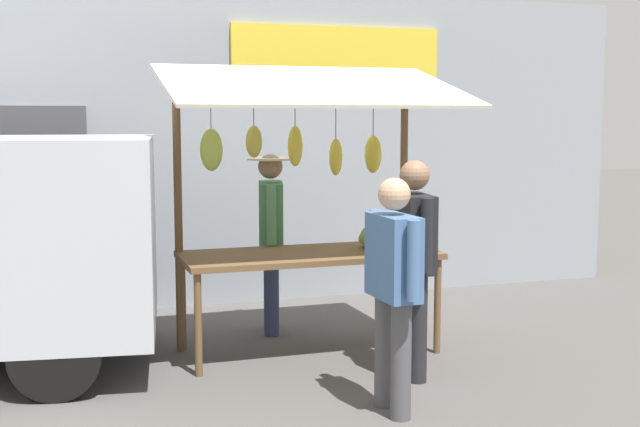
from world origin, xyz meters
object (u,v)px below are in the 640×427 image
Objects in this scene: market_stall at (310,175)px; vendor_with_sunhat at (271,227)px; shopper_with_shopping_bag at (393,278)px; shopper_in_striped_shirt at (414,252)px.

vendor_with_sunhat is (0.16, -0.71, -0.53)m from market_stall.
market_stall is 1.53× the size of shopper_with_shopping_bag.
shopper_in_striped_shirt is at bearing 36.60° from vendor_with_sunhat.
market_stall is 0.90m from vendor_with_sunhat.
market_stall is 1.47× the size of vendor_with_sunhat.
shopper_in_striped_shirt reaches higher than shopper_with_shopping_bag.
shopper_with_shopping_bag is at bearing 92.59° from market_stall.
market_stall reaches higher than shopper_in_striped_shirt.
shopper_with_shopping_bag is 0.96× the size of shopper_in_striped_shirt.
vendor_with_sunhat is at bearing -77.31° from market_stall.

